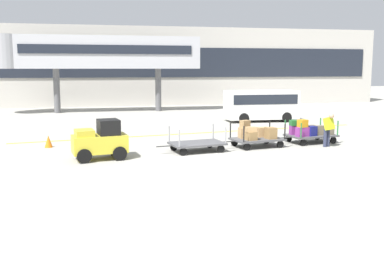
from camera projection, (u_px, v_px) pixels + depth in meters
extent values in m
plane|color=#9E9B91|center=(209.00, 162.00, 16.62)|extent=(120.00, 120.00, 0.00)
cube|color=yellow|center=(201.00, 133.00, 23.94)|extent=(19.87, 3.15, 0.01)
cube|color=#BCB7AD|center=(145.00, 66.00, 41.34)|extent=(47.52, 2.40, 7.49)
cube|color=#1E232D|center=(146.00, 62.00, 40.08)|extent=(45.14, 0.12, 2.80)
cube|color=#B7B7BC|center=(108.00, 52.00, 34.67)|extent=(14.87, 2.20, 2.60)
cylinder|color=#B7B7BC|center=(2.00, 52.00, 33.06)|extent=(3.00, 3.00, 2.60)
cube|color=#1E232D|center=(108.00, 49.00, 33.53)|extent=(13.38, 0.08, 0.70)
cylinder|color=#59595B|center=(57.00, 91.00, 34.27)|extent=(0.50, 0.50, 3.55)
cylinder|color=#59595B|center=(158.00, 90.00, 35.90)|extent=(0.50, 0.50, 3.55)
cube|color=gold|center=(100.00, 144.00, 17.00)|extent=(2.26, 1.46, 0.70)
cube|color=black|center=(108.00, 127.00, 17.05)|extent=(0.96, 1.12, 0.60)
cube|color=gold|center=(84.00, 133.00, 16.72)|extent=(0.86, 1.04, 0.24)
cylinder|color=black|center=(81.00, 151.00, 17.28)|extent=(0.58, 0.28, 0.56)
cylinder|color=black|center=(84.00, 156.00, 16.32)|extent=(0.58, 0.28, 0.56)
cylinder|color=black|center=(114.00, 149.00, 17.78)|extent=(0.58, 0.28, 0.56)
cylinder|color=black|center=(120.00, 153.00, 16.82)|extent=(0.58, 0.28, 0.56)
cube|color=#4C4C4F|center=(197.00, 143.00, 18.59)|extent=(2.51, 1.79, 0.08)
cylinder|color=gray|center=(169.00, 134.00, 18.74)|extent=(0.06, 0.06, 0.70)
cylinder|color=gray|center=(179.00, 138.00, 17.55)|extent=(0.06, 0.06, 0.70)
cylinder|color=gray|center=(213.00, 131.00, 19.52)|extent=(0.06, 0.06, 0.70)
cylinder|color=gray|center=(226.00, 135.00, 18.33)|extent=(0.06, 0.06, 0.70)
cylinder|color=black|center=(174.00, 147.00, 18.84)|extent=(0.33, 0.16, 0.32)
cylinder|color=black|center=(183.00, 152.00, 17.75)|extent=(0.33, 0.16, 0.32)
cylinder|color=black|center=(210.00, 144.00, 19.48)|extent=(0.33, 0.16, 0.32)
cylinder|color=black|center=(221.00, 149.00, 18.39)|extent=(0.33, 0.16, 0.32)
cylinder|color=#333333|center=(164.00, 146.00, 18.04)|extent=(0.70, 0.17, 0.05)
cube|color=#4C4C4F|center=(257.00, 139.00, 19.70)|extent=(2.51, 1.79, 0.08)
cylinder|color=black|center=(230.00, 130.00, 19.84)|extent=(0.06, 0.06, 0.70)
cylinder|color=black|center=(244.00, 134.00, 18.66)|extent=(0.06, 0.06, 0.70)
cylinder|color=black|center=(270.00, 128.00, 20.62)|extent=(0.06, 0.06, 0.70)
cylinder|color=black|center=(285.00, 131.00, 19.44)|extent=(0.06, 0.06, 0.70)
cylinder|color=black|center=(234.00, 143.00, 19.95)|extent=(0.33, 0.16, 0.32)
cylinder|color=black|center=(247.00, 147.00, 18.86)|extent=(0.33, 0.16, 0.32)
cylinder|color=black|center=(266.00, 140.00, 20.59)|extent=(0.33, 0.16, 0.32)
cylinder|color=black|center=(280.00, 144.00, 19.49)|extent=(0.33, 0.16, 0.32)
cylinder|color=#333333|center=(228.00, 142.00, 19.14)|extent=(0.70, 0.17, 0.05)
cube|color=tan|center=(245.00, 133.00, 19.75)|extent=(0.55, 0.46, 0.48)
cube|color=olive|center=(251.00, 136.00, 19.19)|extent=(0.52, 0.52, 0.38)
cube|color=tan|center=(262.00, 132.00, 20.10)|extent=(0.54, 0.41, 0.46)
cube|color=olive|center=(271.00, 133.00, 19.57)|extent=(0.49, 0.52, 0.52)
cube|color=#9E7A4C|center=(245.00, 124.00, 19.70)|extent=(0.51, 0.44, 0.34)
cube|color=tan|center=(251.00, 129.00, 19.15)|extent=(0.47, 0.30, 0.22)
cube|color=#4C4C4F|center=(311.00, 135.00, 20.80)|extent=(2.51, 1.79, 0.08)
cylinder|color=#237033|center=(285.00, 127.00, 20.95)|extent=(0.06, 0.06, 0.70)
cylinder|color=#237033|center=(301.00, 130.00, 19.77)|extent=(0.06, 0.06, 0.70)
cylinder|color=#237033|center=(320.00, 125.00, 21.73)|extent=(0.06, 0.06, 0.70)
cylinder|color=#237033|center=(338.00, 128.00, 20.55)|extent=(0.06, 0.06, 0.70)
cylinder|color=black|center=(289.00, 139.00, 21.06)|extent=(0.33, 0.16, 0.32)
cylinder|color=black|center=(303.00, 143.00, 19.96)|extent=(0.33, 0.16, 0.32)
cylinder|color=black|center=(317.00, 137.00, 21.70)|extent=(0.33, 0.16, 0.32)
cylinder|color=black|center=(333.00, 140.00, 20.60)|extent=(0.33, 0.16, 0.32)
cylinder|color=#333333|center=(285.00, 138.00, 20.25)|extent=(0.70, 0.17, 0.05)
cube|color=#8C338C|center=(295.00, 130.00, 20.80)|extent=(0.49, 0.30, 0.44)
cube|color=#8C338C|center=(302.00, 132.00, 20.21)|extent=(0.65, 0.46, 0.45)
cube|color=#726651|center=(302.00, 130.00, 20.98)|extent=(0.51, 0.32, 0.39)
cube|color=navy|center=(312.00, 131.00, 20.38)|extent=(0.53, 0.45, 0.46)
cube|color=#726651|center=(311.00, 129.00, 21.16)|extent=(0.51, 0.34, 0.42)
cube|color=#726651|center=(319.00, 130.00, 20.62)|extent=(0.52, 0.33, 0.46)
cube|color=#726651|center=(320.00, 130.00, 21.30)|extent=(0.59, 0.40, 0.31)
cube|color=#726651|center=(329.00, 130.00, 20.73)|extent=(0.48, 0.40, 0.42)
cube|color=#236B2D|center=(295.00, 123.00, 20.75)|extent=(0.48, 0.37, 0.26)
cube|color=orange|center=(303.00, 123.00, 20.15)|extent=(0.48, 0.45, 0.35)
cube|color=#8C338C|center=(302.00, 123.00, 20.93)|extent=(0.49, 0.37, 0.27)
cylinder|color=#2D334C|center=(325.00, 138.00, 19.68)|extent=(0.16, 0.16, 0.82)
cylinder|color=#2D334C|center=(328.00, 138.00, 19.79)|extent=(0.16, 0.16, 0.82)
cube|color=#D1E51E|center=(329.00, 124.00, 19.56)|extent=(0.53, 0.54, 0.61)
sphere|color=tan|center=(331.00, 116.00, 19.41)|extent=(0.22, 0.22, 0.22)
cube|color=white|center=(261.00, 104.00, 29.06)|extent=(4.83, 1.98, 1.90)
cube|color=#1E232D|center=(261.00, 99.00, 29.01)|extent=(4.45, 2.01, 0.64)
cylinder|color=black|center=(244.00, 118.00, 28.05)|extent=(0.68, 0.25, 0.68)
cylinder|color=black|center=(286.00, 117.00, 28.59)|extent=(0.68, 0.25, 0.68)
cone|color=orange|center=(48.00, 141.00, 19.59)|extent=(0.36, 0.36, 0.55)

